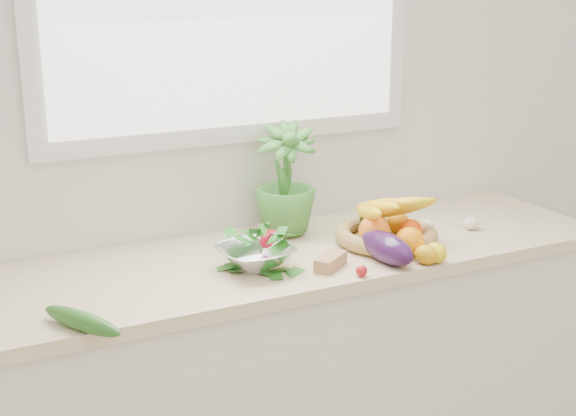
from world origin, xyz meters
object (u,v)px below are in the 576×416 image
cucumber (82,321)px  colander_with_spinach (256,250)px  potted_herb (285,178)px  eggplant (387,248)px  apple (271,243)px  fruit_basket (386,229)px

cucumber → colander_with_spinach: 0.58m
potted_herb → colander_with_spinach: size_ratio=1.53×
eggplant → potted_herb: 0.43m
potted_herb → apple: bearing=-127.4°
eggplant → colander_with_spinach: size_ratio=0.97×
cucumber → potted_herb: 0.91m
cucumber → fruit_basket: 1.04m
apple → colander_with_spinach: (-0.09, -0.08, 0.02)m
cucumber → eggplant: bearing=4.2°
eggplant → potted_herb: bearing=111.6°
fruit_basket → apple: bearing=170.9°
colander_with_spinach → apple: bearing=42.3°
apple → colander_with_spinach: bearing=-137.7°
colander_with_spinach → eggplant: bearing=-18.2°
apple → colander_with_spinach: size_ratio=0.35×
cucumber → fruit_basket: bearing=11.8°
apple → fruit_basket: fruit_basket is taller
apple → potted_herb: size_ratio=0.23×
fruit_basket → colander_with_spinach: size_ratio=1.85×
eggplant → colander_with_spinach: bearing=161.8°
cucumber → potted_herb: potted_herb is taller
eggplant → potted_herb: (-0.15, 0.38, 0.14)m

